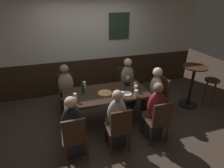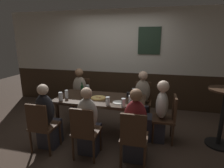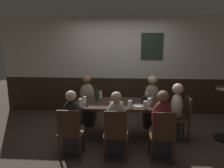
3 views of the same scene
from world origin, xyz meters
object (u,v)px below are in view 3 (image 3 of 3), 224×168
chair_left_far (88,102)px  beer_glass_tall (81,103)px  person_mid_near (116,129)px  pizza (116,103)px  tumbler_short (85,101)px  pint_glass_pale (130,105)px  chair_head_east (182,116)px  pint_glass_amber (151,101)px  chair_right_far (151,103)px  person_left_near (73,127)px  plate_white_large (138,106)px  tumbler_water (101,95)px  beer_bottle_green (97,96)px  person_right_far (152,105)px  person_head_east (174,116)px  person_right_near (161,129)px  person_left_far (87,104)px  chair_right_near (162,133)px  pint_glass_stout (145,106)px  beer_glass_half (149,102)px  dining_table (118,107)px  chair_mid_near (116,132)px  condiment_caddy (144,98)px  highball_clear (147,96)px

chair_left_far → beer_glass_tall: 1.18m
person_mid_near → pizza: bearing=93.2°
pizza → beer_glass_tall: bearing=-158.0°
tumbler_short → pint_glass_pale: 0.88m
chair_head_east → pint_glass_amber: (-0.62, 0.02, 0.30)m
chair_right_far → pint_glass_amber: bearing=-97.0°
tumbler_short → beer_glass_tall: (-0.05, -0.14, -0.00)m
chair_left_far → person_left_near: size_ratio=0.77×
chair_right_far → plate_white_large: chair_right_far is taller
person_left_near → tumbler_water: size_ratio=7.53×
chair_left_far → beer_bottle_green: size_ratio=3.55×
person_right_far → person_head_east: person_right_far is taller
tumbler_water → beer_glass_tall: (-0.30, -0.62, 0.00)m
person_right_near → person_left_far: 2.02m
chair_right_near → beer_glass_tall: bearing=159.7°
person_head_east → person_right_near: bearing=-117.9°
person_right_far → tumbler_water: size_ratio=7.70×
chair_right_near → tumbler_water: (-1.14, 1.16, 0.31)m
person_right_near → person_left_far: size_ratio=1.00×
person_right_far → person_head_east: size_ratio=1.02×
person_right_near → pint_glass_stout: size_ratio=8.03×
chair_left_far → beer_glass_half: chair_left_far is taller
beer_bottle_green → plate_white_large: 0.90m
chair_head_east → person_right_far: 0.85m
person_head_east → beer_bottle_green: person_head_east is taller
chair_right_near → person_right_near: size_ratio=0.75×
person_right_near → person_head_east: person_right_near is taller
dining_table → tumbler_water: bearing=140.5°
beer_glass_tall → pint_glass_amber: bearing=13.5°
pint_glass_amber → person_left_far: bearing=155.0°
pizza → chair_left_far: bearing=129.4°
chair_mid_near → condiment_caddy: chair_mid_near is taller
chair_right_near → chair_head_east: (0.52, 0.84, 0.00)m
dining_table → person_right_near: person_right_near is taller
person_left_far → pint_glass_stout: 1.66m
person_left_far → pint_glass_amber: (1.41, -0.66, 0.30)m
pizza → condiment_caddy: size_ratio=2.62×
highball_clear → plate_white_large: (-0.22, -0.51, -0.05)m
chair_right_far → beer_glass_half: (-0.15, -0.97, 0.30)m
chair_right_far → person_head_east: person_head_east is taller
chair_left_far → highball_clear: size_ratio=6.52×
chair_right_near → pint_glass_pale: size_ratio=6.08×
person_mid_near → condiment_caddy: (0.54, 0.87, 0.31)m
chair_left_far → tumbler_short: size_ratio=5.54×
chair_right_near → beer_glass_tall: size_ratio=5.76×
chair_head_east → pizza: chair_head_east is taller
chair_head_east → tumbler_short: 1.94m
pint_glass_pale → person_left_near: bearing=-160.9°
dining_table → person_head_east: size_ratio=1.49×
person_right_near → plate_white_large: (-0.37, 0.49, 0.25)m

